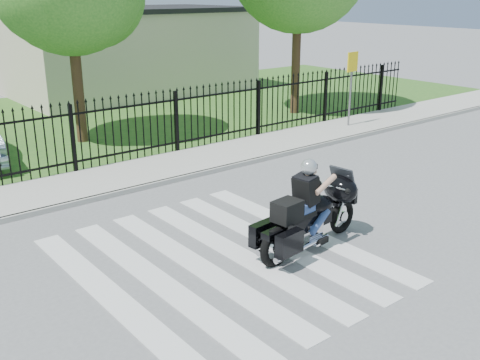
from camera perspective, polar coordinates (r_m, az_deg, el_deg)
ground at (r=9.75m, az=-2.13°, el=-8.14°), size 120.00×120.00×0.00m
crosswalk at (r=9.75m, az=-2.13°, el=-8.11°), size 5.00×5.50×0.01m
sidewalk at (r=13.77m, az=-14.66°, el=-0.30°), size 40.00×2.00×0.12m
curb at (r=12.91m, az=-12.81°, el=-1.43°), size 40.00×0.12×0.12m
grass_strip at (r=20.18m, az=-23.02°, el=4.65°), size 40.00×12.00×0.02m
iron_fence at (r=14.42m, az=-16.60°, el=3.89°), size 26.00×0.04×1.80m
building_low at (r=26.15m, az=-11.07°, el=12.57°), size 10.00×6.00×3.50m
building_low_roof at (r=26.03m, az=-11.33°, el=16.62°), size 10.20×6.20×0.20m
motorcycle_rider at (r=9.94m, az=7.01°, el=-3.25°), size 2.60×1.00×1.72m
traffic_sign at (r=18.87m, az=11.28°, el=10.57°), size 0.52×0.10×2.41m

